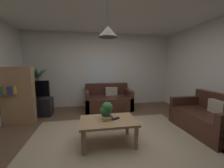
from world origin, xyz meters
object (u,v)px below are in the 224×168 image
at_px(book_on_table_1, 107,118).
at_px(pendant_lamp, 108,32).
at_px(book_on_table_0, 106,120).
at_px(bookshelf_corner, 18,96).
at_px(couch_under_window, 108,101).
at_px(coffee_table, 108,124).
at_px(book_on_table_2, 106,117).
at_px(potted_palm_corner, 38,91).
at_px(tv, 34,90).
at_px(potted_plant_on_table, 106,110).
at_px(remote_on_table_0, 111,118).
at_px(remote_on_table_1, 115,119).
at_px(tv_stand, 35,107).
at_px(couch_right_side, 207,119).

height_order(book_on_table_1, pendant_lamp, pendant_lamp).
distance_m(book_on_table_0, book_on_table_1, 0.03).
bearing_deg(bookshelf_corner, couch_under_window, 18.50).
relative_size(coffee_table, book_on_table_2, 7.86).
relative_size(book_on_table_2, potted_palm_corner, 0.09).
bearing_deg(tv, potted_plant_on_table, -43.48).
bearing_deg(book_on_table_2, remote_on_table_0, 26.79).
bearing_deg(potted_palm_corner, coffee_table, -50.66).
bearing_deg(remote_on_table_1, pendant_lamp, 64.36).
relative_size(book_on_table_0, book_on_table_1, 1.00).
distance_m(couch_under_window, bookshelf_corner, 2.50).
bearing_deg(couch_under_window, remote_on_table_1, -95.04).
xyz_separation_m(remote_on_table_0, tv_stand, (-1.90, 1.75, -0.21)).
bearing_deg(tv_stand, potted_palm_corner, 97.56).
bearing_deg(couch_right_side, book_on_table_0, -87.43).
distance_m(bookshelf_corner, pendant_lamp, 2.71).
bearing_deg(tv_stand, potted_plant_on_table, -43.84).
relative_size(potted_plant_on_table, pendant_lamp, 0.50).
xyz_separation_m(tv_stand, tv, (0.00, -0.02, 0.51)).
height_order(coffee_table, remote_on_table_1, remote_on_table_1).
bearing_deg(book_on_table_2, pendant_lamp, 22.21).
bearing_deg(potted_palm_corner, book_on_table_1, -51.23).
xyz_separation_m(book_on_table_1, remote_on_table_1, (0.16, 0.02, -0.02)).
xyz_separation_m(remote_on_table_0, pendant_lamp, (-0.07, -0.04, 1.53)).
distance_m(couch_right_side, book_on_table_0, 2.23).
relative_size(book_on_table_2, pendant_lamp, 0.20).
bearing_deg(coffee_table, pendant_lamp, 90.00).
relative_size(couch_under_window, book_on_table_1, 9.45).
bearing_deg(coffee_table, couch_under_window, 81.30).
xyz_separation_m(couch_right_side, bookshelf_corner, (-4.19, 1.20, 0.43)).
height_order(book_on_table_2, remote_on_table_1, book_on_table_2).
bearing_deg(potted_palm_corner, pendant_lamp, -50.66).
bearing_deg(book_on_table_1, tv, 135.44).
distance_m(remote_on_table_1, potted_plant_on_table, 0.23).
bearing_deg(coffee_table, book_on_table_1, -145.45).
relative_size(book_on_table_1, potted_plant_on_table, 0.50).
height_order(couch_right_side, book_on_table_1, couch_right_side).
relative_size(potted_palm_corner, pendant_lamp, 2.35).
xyz_separation_m(book_on_table_1, tv_stand, (-1.81, 1.80, -0.23)).
distance_m(coffee_table, tv, 2.57).
distance_m(couch_right_side, potted_palm_corner, 4.67).
bearing_deg(tv_stand, tv, -90.00).
relative_size(potted_plant_on_table, tv_stand, 0.35).
bearing_deg(coffee_table, book_on_table_0, -143.75).
height_order(couch_right_side, book_on_table_2, couch_right_side).
relative_size(book_on_table_1, book_on_table_2, 1.23).
xyz_separation_m(remote_on_table_1, tv_stand, (-1.97, 1.78, -0.21)).
xyz_separation_m(book_on_table_1, tv, (-1.81, 1.78, 0.28)).
height_order(remote_on_table_0, bookshelf_corner, bookshelf_corner).
bearing_deg(remote_on_table_0, book_on_table_1, 38.92).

